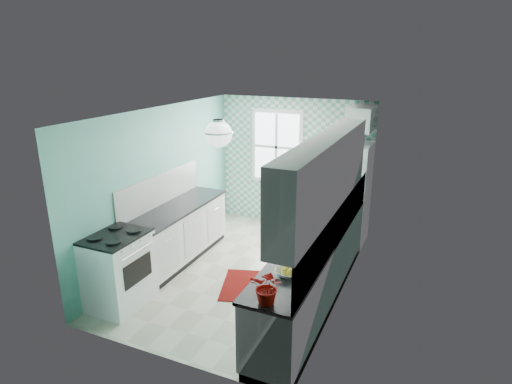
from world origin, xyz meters
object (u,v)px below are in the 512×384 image
at_px(fridge, 345,193).
at_px(sink, 331,219).
at_px(ceiling_light, 219,134).
at_px(fruit_bowl, 289,273).
at_px(stove, 118,269).
at_px(potted_plant, 268,287).
at_px(microwave, 349,135).

height_order(fridge, sink, fridge).
xyz_separation_m(ceiling_light, fridge, (1.11, 2.59, -1.42)).
relative_size(sink, fruit_bowl, 1.77).
distance_m(stove, potted_plant, 2.54).
height_order(ceiling_light, stove, ceiling_light).
distance_m(fridge, sink, 1.40).
height_order(ceiling_light, fridge, ceiling_light).
xyz_separation_m(stove, microwave, (2.31, 3.30, 1.43)).
relative_size(stove, fruit_bowl, 3.33).
bearing_deg(stove, microwave, 54.89).
distance_m(stove, sink, 3.09).
bearing_deg(microwave, stove, 58.25).
distance_m(sink, fruit_bowl, 1.87).
bearing_deg(ceiling_light, potted_plant, -46.75).
distance_m(ceiling_light, potted_plant, 2.12).
height_order(fridge, fruit_bowl, fridge).
relative_size(fridge, microwave, 3.71).
bearing_deg(fruit_bowl, ceiling_light, 150.82).
bearing_deg(fridge, sink, -82.65).
bearing_deg(ceiling_light, stove, -149.52).
distance_m(ceiling_light, sink, 2.19).
bearing_deg(microwave, fridge, 56.77).
xyz_separation_m(ceiling_light, potted_plant, (1.20, -1.28, -1.20)).
bearing_deg(fridge, ceiling_light, -109.66).
relative_size(stove, sink, 1.88).
xyz_separation_m(potted_plant, microwave, (-0.09, 3.87, 0.83)).
bearing_deg(potted_plant, sink, 89.91).
distance_m(fridge, potted_plant, 3.88).
height_order(fruit_bowl, microwave, microwave).
xyz_separation_m(sink, fruit_bowl, (-0.00, -1.86, 0.05)).
distance_m(ceiling_light, fruit_bowl, 1.92).
bearing_deg(sink, fridge, 96.73).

